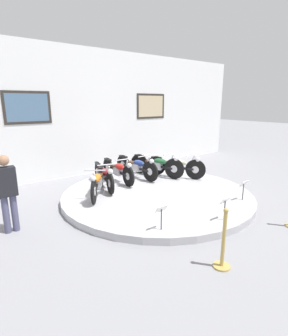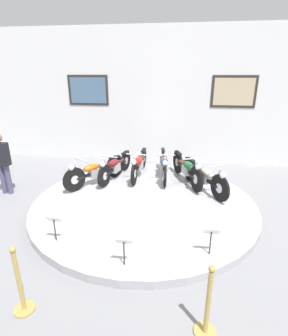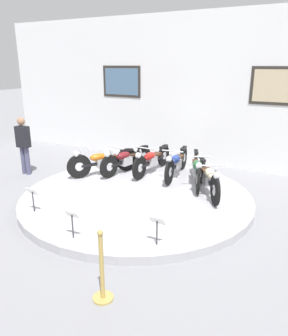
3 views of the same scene
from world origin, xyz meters
name	(u,v)px [view 1 (image 1 of 3)]	position (x,y,z in m)	size (l,w,h in m)	color
ground_plane	(157,197)	(0.00, 0.00, 0.00)	(60.00, 60.00, 0.00)	gray
display_platform	(157,194)	(0.00, 0.00, 0.08)	(5.20, 5.20, 0.16)	#ADADB2
back_wall	(97,113)	(0.00, 3.50, 2.21)	(14.00, 0.22, 4.42)	white
motorcycle_orange	(98,181)	(-1.44, 0.75, 0.55)	(1.18, 1.65, 0.79)	black
motorcycle_maroon	(104,175)	(-1.00, 1.23, 0.54)	(0.60, 1.92, 0.78)	black
motorcycle_red	(118,170)	(-0.36, 1.50, 0.54)	(0.54, 1.97, 0.79)	black
motorcycle_blue	(137,166)	(0.36, 1.50, 0.55)	(0.54, 1.99, 0.80)	black
motorcycle_green	(157,164)	(1.01, 1.23, 0.56)	(0.80, 1.91, 0.81)	black
motorcycle_cream	(177,166)	(1.44, 0.75, 0.55)	(1.04, 1.77, 0.80)	black
info_placard_front_left	(161,212)	(-1.36, -1.79, 0.53)	(0.26, 0.11, 0.51)	#333338
info_placard_front_centre	(225,204)	(0.00, -2.25, 0.53)	(0.26, 0.11, 0.51)	#333338
info_placard_front_right	(244,186)	(1.36, -1.79, 0.53)	(0.26, 0.11, 0.51)	#333338
visitor_standing	(7,190)	(-3.68, 0.21, 0.90)	(0.36, 0.22, 1.61)	#4C4C6B
stanchion_post_left_of_entry	(223,248)	(-1.20, -3.12, 0.34)	(0.28, 0.28, 1.02)	tan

